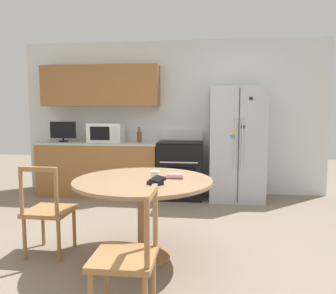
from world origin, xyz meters
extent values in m
plane|color=gray|center=(0.00, 0.00, 0.00)|extent=(14.00, 14.00, 0.00)
cube|color=silver|center=(0.00, 2.65, 1.30)|extent=(5.20, 0.10, 2.60)
cube|color=#936033|center=(-1.20, 2.43, 1.84)|extent=(2.00, 0.34, 0.68)
cube|color=#936033|center=(-1.20, 2.29, 0.43)|extent=(2.00, 0.62, 0.86)
cube|color=#B7B2A8|center=(-1.20, 2.29, 0.88)|extent=(2.03, 0.64, 0.03)
cube|color=#B2B5BA|center=(1.07, 2.24, 0.89)|extent=(0.85, 0.68, 1.79)
cube|color=#333333|center=(1.07, 1.90, 0.89)|extent=(0.01, 0.01, 1.71)
cylinder|color=silver|center=(1.02, 1.88, 0.94)|extent=(0.02, 0.02, 0.75)
cylinder|color=silver|center=(1.12, 1.88, 0.94)|extent=(0.02, 0.02, 0.75)
cube|color=black|center=(1.24, 1.89, 1.60)|extent=(0.05, 0.01, 0.04)
cube|color=yellow|center=(1.00, 1.89, 1.12)|extent=(0.06, 0.02, 0.05)
cube|color=#338CD8|center=(0.98, 1.89, 1.04)|extent=(0.06, 0.01, 0.04)
cube|color=black|center=(1.13, 1.89, 1.18)|extent=(0.05, 0.02, 0.04)
cube|color=black|center=(0.18, 2.26, 0.45)|extent=(0.71, 0.64, 0.90)
cube|color=black|center=(0.18, 1.94, 0.36)|extent=(0.51, 0.01, 0.40)
cylinder|color=silver|center=(0.18, 1.91, 0.63)|extent=(0.58, 0.02, 0.02)
cube|color=black|center=(0.18, 2.26, 0.91)|extent=(0.71, 0.64, 0.02)
cube|color=white|center=(0.18, 2.55, 1.00)|extent=(0.71, 0.06, 0.16)
cube|color=white|center=(-1.07, 2.28, 1.06)|extent=(0.56, 0.38, 0.31)
cube|color=black|center=(-1.12, 2.09, 1.06)|extent=(0.32, 0.01, 0.22)
cube|color=silver|center=(-0.87, 2.09, 1.06)|extent=(0.11, 0.01, 0.23)
cylinder|color=black|center=(-1.81, 2.25, 0.91)|extent=(0.16, 0.16, 0.02)
cylinder|color=black|center=(-1.81, 2.25, 0.94)|extent=(0.03, 0.03, 0.04)
cube|color=black|center=(-1.81, 2.25, 1.10)|extent=(0.43, 0.05, 0.28)
cylinder|color=brown|center=(-0.52, 2.32, 0.99)|extent=(0.08, 0.08, 0.17)
cylinder|color=brown|center=(-0.52, 2.32, 1.11)|extent=(0.03, 0.03, 0.07)
cylinder|color=#262626|center=(-0.52, 2.32, 1.14)|extent=(0.03, 0.03, 0.01)
cylinder|color=#997551|center=(0.00, -0.04, 0.75)|extent=(1.31, 1.31, 0.03)
cylinder|color=#9E7042|center=(0.00, -0.04, 0.38)|extent=(0.11, 0.11, 0.71)
cylinder|color=#9E7042|center=(0.00, -0.04, 0.01)|extent=(0.52, 0.52, 0.03)
cube|color=#9E7042|center=(-0.94, -0.04, 0.43)|extent=(0.43, 0.43, 0.04)
cylinder|color=#9E7042|center=(-1.11, 0.14, 0.21)|extent=(0.04, 0.04, 0.41)
cylinder|color=#9E7042|center=(-0.76, 0.13, 0.21)|extent=(0.04, 0.04, 0.41)
cylinder|color=#9E7042|center=(-1.11, -0.21, 0.21)|extent=(0.04, 0.04, 0.41)
cylinder|color=#9E7042|center=(-0.77, -0.22, 0.21)|extent=(0.04, 0.04, 0.41)
cylinder|color=#9E7042|center=(-1.11, -0.23, 0.68)|extent=(0.04, 0.04, 0.45)
cylinder|color=#9E7042|center=(-0.77, -0.23, 0.68)|extent=(0.04, 0.04, 0.45)
cube|color=#9E7042|center=(-0.94, -0.23, 0.88)|extent=(0.35, 0.04, 0.04)
cube|color=#9E7042|center=(0.05, -0.98, 0.43)|extent=(0.42, 0.42, 0.04)
cylinder|color=#9E7042|center=(-0.13, -0.80, 0.21)|extent=(0.04, 0.04, 0.41)
cylinder|color=#9E7042|center=(0.22, -0.80, 0.21)|extent=(0.04, 0.04, 0.41)
cylinder|color=#9E7042|center=(0.24, -1.15, 0.68)|extent=(0.04, 0.04, 0.45)
cylinder|color=#9E7042|center=(0.24, -0.80, 0.68)|extent=(0.04, 0.04, 0.45)
cube|color=#9E7042|center=(0.24, -0.97, 0.88)|extent=(0.04, 0.34, 0.04)
cylinder|color=silver|center=(0.11, -0.04, 0.81)|extent=(0.09, 0.09, 0.08)
cylinder|color=beige|center=(0.11, -0.04, 0.79)|extent=(0.08, 0.08, 0.04)
cylinder|color=pink|center=(0.30, 0.02, 0.80)|extent=(0.16, 0.06, 0.05)
cube|color=black|center=(0.15, -0.25, 0.78)|extent=(0.15, 0.15, 0.03)
cube|color=black|center=(0.17, -0.23, 0.81)|extent=(0.16, 0.15, 0.06)
camera|label=1|loc=(0.58, -3.03, 1.40)|focal=35.00mm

